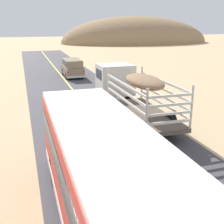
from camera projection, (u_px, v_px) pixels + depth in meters
name	position (u px, v px, depth m)	size (l,w,h in m)	color
livestock_truck	(125.00, 85.00, 19.77)	(2.53, 9.70, 3.02)	silver
bus	(106.00, 180.00, 8.05)	(2.54, 10.00, 3.21)	red
car_far	(72.00, 67.00, 32.42)	(1.90, 4.62, 1.93)	#8C7259
distant_hill	(136.00, 43.00, 85.28)	(43.67, 25.08, 14.93)	#957553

